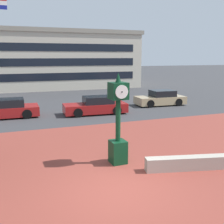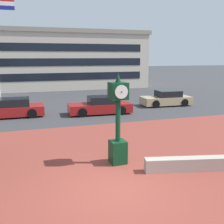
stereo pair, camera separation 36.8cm
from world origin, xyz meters
TOP-DOWN VIEW (x-y plane):
  - ground_plane at (0.00, 0.00)m, footprint 200.00×200.00m
  - plaza_brick_paving at (0.00, 2.12)m, footprint 44.00×12.23m
  - planter_wall at (3.00, 0.53)m, footprint 3.21×1.12m
  - street_clock at (0.80, 2.04)m, footprint 0.65×0.75m
  - car_street_mid at (8.99, 12.89)m, footprint 4.27×2.09m
  - car_street_far at (2.72, 11.31)m, footprint 4.61×1.98m
  - car_street_distant at (-3.38, 12.25)m, footprint 4.36×1.99m
  - civic_building at (0.93, 33.43)m, footprint 25.39×15.90m

SIDE VIEW (x-z plane):
  - ground_plane at x=0.00m, z-range 0.00..0.00m
  - plaza_brick_paving at x=0.00m, z-range 0.00..0.01m
  - planter_wall at x=3.00m, z-range 0.00..0.50m
  - car_street_mid at x=8.99m, z-range -0.07..1.21m
  - car_street_far at x=2.72m, z-range -0.07..1.21m
  - car_street_distant at x=-3.38m, z-range -0.07..1.21m
  - street_clock at x=0.80m, z-range -0.17..3.37m
  - civic_building at x=0.93m, z-range 0.01..7.38m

